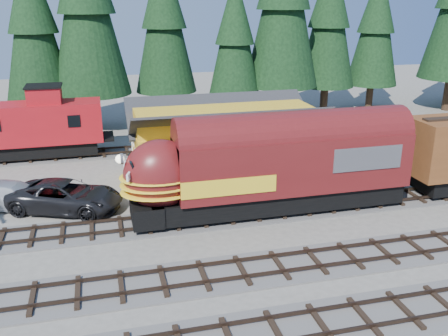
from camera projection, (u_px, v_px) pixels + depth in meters
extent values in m
plane|color=#6B665B|center=(277.00, 246.00, 25.03)|extent=(120.00, 120.00, 0.00)
cube|color=#4C4947|center=(406.00, 197.00, 31.02)|extent=(68.00, 3.20, 0.08)
cube|color=#38281E|center=(413.00, 198.00, 30.29)|extent=(68.00, 0.08, 0.16)
cube|color=#38281E|center=(400.00, 190.00, 31.61)|extent=(68.00, 0.08, 0.16)
cube|color=#4C4947|center=(78.00, 155.00, 39.15)|extent=(32.00, 3.20, 0.08)
cube|color=#38281E|center=(77.00, 155.00, 38.42)|extent=(32.00, 0.08, 0.16)
cube|color=#38281E|center=(78.00, 150.00, 39.74)|extent=(32.00, 0.08, 0.16)
cube|color=#C48A1B|center=(225.00, 153.00, 34.08)|extent=(12.00, 6.00, 3.40)
cube|color=yellow|center=(225.00, 119.00, 33.29)|extent=(11.88, 3.30, 1.44)
cube|color=white|center=(137.00, 158.00, 31.59)|extent=(0.06, 2.40, 0.60)
cone|color=black|center=(33.00, 24.00, 42.77)|extent=(5.86, 5.86, 13.35)
cone|color=black|center=(86.00, 3.00, 42.91)|extent=(6.90, 6.90, 15.72)
cone|color=black|center=(164.00, 20.00, 47.24)|extent=(5.94, 5.94, 13.52)
cone|color=black|center=(235.00, 37.00, 46.07)|extent=(5.06, 5.06, 11.53)
cone|color=black|center=(329.00, 20.00, 50.34)|extent=(5.86, 5.86, 13.35)
cone|color=black|center=(376.00, 26.00, 52.68)|extent=(5.42, 5.42, 12.35)
cube|color=black|center=(278.00, 197.00, 28.74)|extent=(14.70, 2.63, 1.13)
cube|color=#5E1516|center=(293.00, 162.00, 28.24)|extent=(13.41, 3.09, 3.09)
ellipsoid|color=#5E1516|center=(160.00, 174.00, 26.51)|extent=(3.92, 3.03, 3.82)
cube|color=#38383A|center=(354.00, 151.00, 29.02)|extent=(4.13, 3.15, 1.34)
sphere|color=white|center=(120.00, 159.00, 25.70)|extent=(0.45, 0.45, 0.45)
cube|color=black|center=(37.00, 148.00, 38.20)|extent=(9.01, 2.32, 1.00)
cube|color=#A61119|center=(34.00, 123.00, 37.54)|extent=(10.01, 2.90, 3.00)
cube|color=#A61119|center=(44.00, 95.00, 37.09)|extent=(2.40, 2.20, 1.20)
imported|color=black|center=(66.00, 196.00, 28.90)|extent=(7.17, 5.31, 1.81)
imported|color=#B3B5BB|center=(14.00, 196.00, 29.28)|extent=(5.91, 3.96, 1.59)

